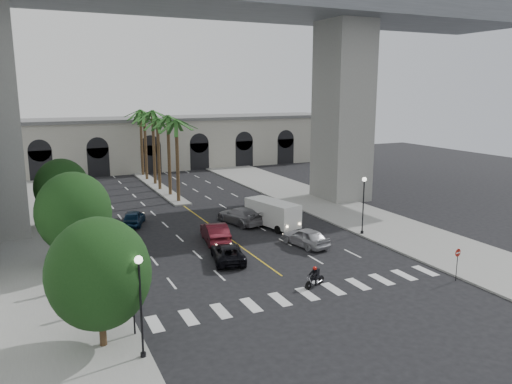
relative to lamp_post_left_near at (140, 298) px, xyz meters
name	(u,v)px	position (x,y,z in m)	size (l,w,h in m)	color
ground	(296,286)	(11.40, 5.00, -3.22)	(140.00, 140.00, 0.00)	black
sidewalk_left	(46,251)	(-3.60, 20.00, -3.15)	(8.00, 100.00, 0.15)	gray
sidewalk_right	(350,213)	(26.40, 20.00, -3.15)	(8.00, 100.00, 0.15)	gray
median	(158,187)	(11.40, 43.00, -3.12)	(2.00, 24.00, 0.20)	gray
pier_building	(131,144)	(11.40, 60.00, 1.04)	(71.00, 10.50, 8.50)	beige
bridge	(222,34)	(14.82, 27.00, 15.29)	(75.00, 13.00, 26.00)	gray
palm_a	(176,124)	(11.40, 33.00, 5.88)	(3.20, 3.20, 10.30)	#47331E
palm_b	(168,120)	(11.50, 37.00, 6.15)	(3.20, 3.20, 10.60)	#47331E
palm_c	(157,122)	(11.20, 41.00, 5.69)	(3.20, 3.20, 10.10)	#47331E
palm_d	(152,115)	(11.55, 45.00, 6.43)	(3.20, 3.20, 10.90)	#47331E
palm_e	(144,117)	(11.30, 49.00, 5.97)	(3.20, 3.20, 10.40)	#47331E
palm_f	(140,114)	(11.60, 53.00, 6.24)	(3.20, 3.20, 10.70)	#47331E
street_tree_near	(99,274)	(-1.60, 2.00, 0.80)	(5.20, 5.20, 6.89)	#382616
street_tree_mid	(74,213)	(-1.60, 15.00, 0.99)	(5.44, 5.44, 7.21)	#382616
street_tree_far	(62,188)	(-1.60, 27.00, 0.68)	(5.04, 5.04, 6.68)	#382616
lamp_post_left_near	(140,298)	(0.00, 0.00, 0.00)	(0.40, 0.40, 5.35)	black
lamp_post_left_far	(88,206)	(0.00, 21.00, 0.00)	(0.40, 0.40, 5.35)	black
lamp_post_right	(363,200)	(22.80, 13.00, 0.00)	(0.40, 0.40, 5.35)	black
traffic_signal_near	(133,293)	(0.10, 2.50, -0.71)	(0.25, 0.18, 3.65)	black
traffic_signal_far	(119,268)	(0.10, 6.50, -0.71)	(0.25, 0.18, 3.65)	black
motorcycle_rider	(315,277)	(12.53, 4.38, -2.57)	(1.89, 0.87, 1.44)	black
car_a	(306,237)	(16.43, 12.31, -2.43)	(1.87, 4.65, 1.59)	#AEAEB3
car_b	(215,232)	(9.90, 16.61, -2.36)	(1.82, 5.22, 1.72)	#470E16
car_c	(228,253)	(9.06, 11.54, -2.55)	(2.23, 4.84, 1.35)	black
car_d	(240,216)	(14.21, 21.22, -2.39)	(2.32, 5.70, 1.66)	slate
car_e	(134,218)	(4.58, 25.11, -2.48)	(1.76, 4.38, 1.49)	#0D2540
cargo_van	(273,213)	(16.59, 18.79, -1.81)	(3.51, 6.29, 2.53)	silver
pedestrian_a	(55,280)	(-3.37, 10.05, -2.13)	(0.69, 0.45, 1.89)	black
pedestrian_b	(95,273)	(-0.90, 10.27, -2.15)	(0.90, 0.70, 1.84)	black
do_not_enter_sign	(458,258)	(21.90, 1.13, -1.53)	(0.57, 0.12, 2.33)	black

